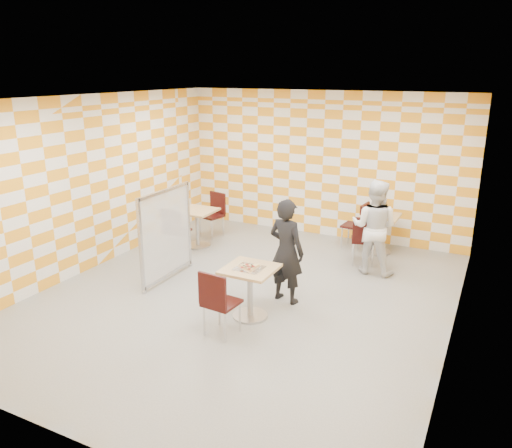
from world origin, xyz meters
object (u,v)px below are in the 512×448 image
Objects in this scene: chair_main_front at (217,299)px; partition at (166,234)px; main_table at (250,284)px; chair_second_front at (364,237)px; man_white at (374,227)px; second_table at (379,227)px; chair_empty_near at (175,228)px; man_dark at (286,251)px; chair_second_side at (359,222)px; soda_bottle at (385,209)px; chair_empty_far at (214,211)px; empty_table at (197,222)px; sport_bottle at (377,208)px.

chair_main_front is 0.60× the size of partition.
chair_second_front is at bearing 70.93° from main_table.
partition is 3.51m from man_white.
chair_second_front is (-0.09, -0.79, 0.04)m from second_table.
chair_empty_near is 0.58× the size of man_dark.
main_table is 0.81× the size of chair_empty_near.
main_table is 2.82m from chair_second_front.
chair_second_side is 3.56m from chair_empty_near.
man_dark is at bearing -106.33° from soda_bottle.
chair_second_side is (0.60, 3.50, 0.04)m from main_table.
chair_empty_far reaches higher than main_table.
chair_empty_near is at bearing -151.36° from second_table.
soda_bottle is at bearing -85.08° from man_white.
soda_bottle is (-0.07, 1.12, 0.03)m from man_white.
chair_main_front and chair_empty_near have the same top height.
sport_bottle is (3.22, 1.36, 0.33)m from empty_table.
soda_bottle is (0.83, 2.83, 0.05)m from man_dark.
partition is (-2.77, -2.07, 0.25)m from chair_second_front.
main_table is at bearing -43.74° from empty_table.
soda_bottle is (0.16, -0.03, 0.01)m from sport_bottle.
man_white is 7.12× the size of soda_bottle.
chair_empty_far is 0.56× the size of man_white.
chair_main_front reaches higher than main_table.
chair_second_front is at bearing 17.94° from chair_empty_near.
sport_bottle is at bearing 169.77° from soda_bottle.
man_dark is at bearing 3.25° from partition.
man_white reaches higher than empty_table.
man_dark is (2.55, -1.49, 0.29)m from empty_table.
empty_table is 0.46× the size of man_white.
man_white is (3.54, 0.83, 0.27)m from chair_empty_near.
chair_second_side reaches higher than empty_table.
second_table is 3.39m from chair_empty_far.
chair_main_front is 4.40m from soda_bottle.
partition is at bearing -143.33° from chair_second_front.
man_white is 8.19× the size of sport_bottle.
second_table is 3.54m from empty_table.
chair_empty_far is 3.48m from soda_bottle.
man_dark is at bearing -109.09° from chair_second_front.
chair_empty_near and chair_empty_far have the same top height.
main_table is at bearing -106.88° from soda_bottle.
empty_table is 3.75× the size of sport_bottle.
chair_empty_near is 2.80m from man_dark.
main_table is 0.48× the size of partition.
man_dark reaches higher than chair_empty_near.
partition reaches higher than sport_bottle.
second_table is at bearing 20.54° from empty_table.
man_white is (0.89, 1.70, 0.02)m from man_dark.
chair_main_front is 4.25m from chair_second_side.
chair_empty_far reaches higher than second_table.
chair_second_side is at bearing 10.90° from chair_empty_far.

